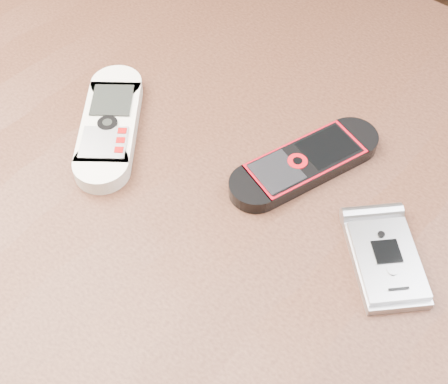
{
  "coord_description": "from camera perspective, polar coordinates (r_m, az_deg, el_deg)",
  "views": [
    {
      "loc": [
        0.23,
        -0.27,
        1.21
      ],
      "look_at": [
        0.01,
        0.0,
        0.76
      ],
      "focal_mm": 50.0,
      "sensor_mm": 36.0,
      "label": 1
    }
  ],
  "objects": [
    {
      "name": "nokia_white",
      "position": [
        0.63,
        -10.42,
        6.06
      ],
      "size": [
        0.14,
        0.16,
        0.02
      ],
      "primitive_type": "cube",
      "rotation": [
        0.0,
        0.0,
        0.67
      ],
      "color": "white",
      "rests_on": "table"
    },
    {
      "name": "nokia_black_red",
      "position": [
        0.6,
        7.44,
        2.69
      ],
      "size": [
        0.1,
        0.17,
        0.02
      ],
      "primitive_type": "cube",
      "rotation": [
        0.0,
        0.0,
        -0.32
      ],
      "color": "black",
      "rests_on": "table"
    },
    {
      "name": "table",
      "position": [
        0.66,
        -0.33,
        -5.95
      ],
      "size": [
        1.2,
        0.8,
        0.75
      ],
      "color": "black",
      "rests_on": "ground"
    },
    {
      "name": "motorola_razr",
      "position": [
        0.54,
        14.59,
        -5.92
      ],
      "size": [
        0.11,
        0.11,
        0.02
      ],
      "primitive_type": "cube",
      "rotation": [
        0.0,
        0.0,
        0.8
      ],
      "color": "#B3B3B7",
      "rests_on": "table"
    }
  ]
}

